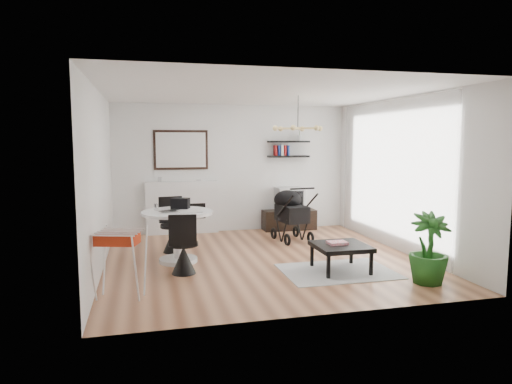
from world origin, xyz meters
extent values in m
plane|color=brown|center=(0.00, 0.00, 0.00)|extent=(5.00, 5.00, 0.00)
plane|color=white|center=(0.00, 0.00, 2.70)|extent=(5.00, 5.00, 0.00)
plane|color=white|center=(0.00, 2.50, 1.35)|extent=(5.00, 0.00, 5.00)
plane|color=white|center=(-2.50, 0.00, 1.35)|extent=(0.00, 5.00, 5.00)
plane|color=white|center=(2.50, 0.00, 1.35)|extent=(0.00, 5.00, 5.00)
cube|color=white|center=(2.40, 0.20, 1.35)|extent=(0.04, 3.60, 2.60)
cube|color=white|center=(-1.10, 2.42, 0.55)|extent=(1.50, 0.15, 1.10)
cube|color=black|center=(-1.10, 2.36, 0.48)|extent=(0.95, 0.06, 0.32)
cube|color=black|center=(-1.10, 2.48, 1.75)|extent=(1.12, 0.03, 0.82)
cube|color=white|center=(-1.10, 2.46, 1.75)|extent=(1.02, 0.01, 0.72)
cube|color=black|center=(1.21, 2.37, 1.60)|extent=(0.90, 0.25, 0.04)
cube|color=black|center=(1.21, 2.37, 1.92)|extent=(0.90, 0.25, 0.04)
cube|color=black|center=(1.21, 2.29, 0.22)|extent=(1.16, 0.40, 0.43)
cube|color=#B9B8BB|center=(1.20, 2.29, 0.68)|extent=(0.57, 0.50, 0.50)
cube|color=black|center=(1.20, 2.04, 0.68)|extent=(0.49, 0.01, 0.40)
cylinder|color=white|center=(-1.36, 0.15, 0.03)|extent=(0.61, 0.61, 0.07)
cylinder|color=white|center=(-1.36, 0.15, 0.42)|extent=(0.15, 0.15, 0.72)
cylinder|color=white|center=(-1.36, 0.15, 0.81)|extent=(1.13, 1.13, 0.04)
imported|color=black|center=(-1.46, 0.07, 0.84)|extent=(0.40, 0.37, 0.03)
cube|color=black|center=(-1.29, 0.43, 0.91)|extent=(0.33, 0.27, 0.17)
cube|color=silver|center=(-1.17, 0.03, 0.83)|extent=(0.39, 0.34, 0.01)
cylinder|color=white|center=(-1.69, 0.31, 0.88)|extent=(0.06, 0.06, 0.11)
cylinder|color=black|center=(-1.38, 0.83, 0.47)|extent=(0.46, 0.46, 0.05)
cone|color=black|center=(-1.38, 0.83, 0.22)|extent=(0.37, 0.37, 0.44)
cube|color=black|center=(-1.42, 1.04, 0.73)|extent=(0.42, 0.11, 0.47)
cylinder|color=black|center=(-1.33, -0.52, 0.44)|extent=(0.43, 0.43, 0.05)
cone|color=black|center=(-1.33, -0.52, 0.21)|extent=(0.35, 0.35, 0.41)
cube|color=black|center=(-1.35, -0.71, 0.69)|extent=(0.39, 0.08, 0.44)
cube|color=maroon|center=(-2.18, -1.38, 0.76)|extent=(0.55, 0.41, 0.13)
cube|color=black|center=(0.91, 1.21, 0.54)|extent=(0.54, 0.73, 0.31)
ellipsoid|color=black|center=(0.88, 1.41, 0.78)|extent=(0.54, 0.54, 0.38)
cylinder|color=black|center=(0.97, 0.79, 1.06)|extent=(0.49, 0.10, 0.03)
torus|color=black|center=(0.62, 1.49, 0.10)|extent=(0.09, 0.24, 0.24)
torus|color=black|center=(1.11, 1.55, 0.10)|extent=(0.09, 0.24, 0.24)
torus|color=black|center=(0.71, 0.86, 0.10)|extent=(0.09, 0.24, 0.24)
torus|color=black|center=(1.20, 0.93, 0.10)|extent=(0.09, 0.24, 0.24)
cube|color=#A4A4A4|center=(0.91, -0.97, 0.01)|extent=(1.64, 1.18, 0.01)
cube|color=black|center=(0.96, -0.94, 0.37)|extent=(0.77, 0.77, 0.07)
cube|color=black|center=(0.63, -1.27, 0.18)|extent=(0.04, 0.04, 0.33)
cube|color=black|center=(1.29, -1.28, 0.18)|extent=(0.04, 0.04, 0.33)
cube|color=black|center=(0.64, -0.61, 0.18)|extent=(0.04, 0.04, 0.33)
cube|color=black|center=(1.30, -0.62, 0.18)|extent=(0.04, 0.04, 0.33)
cube|color=#E43955|center=(0.92, -0.92, 0.43)|extent=(0.28, 0.22, 0.04)
imported|color=#1B4F16|center=(1.88, -1.77, 0.49)|extent=(0.61, 0.61, 0.97)
camera|label=1|loc=(-1.86, -7.11, 1.95)|focal=32.00mm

